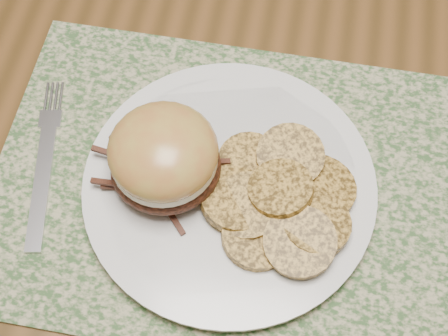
# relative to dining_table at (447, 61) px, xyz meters

# --- Properties ---
(ground) EXTENTS (3.50, 3.50, 0.00)m
(ground) POSITION_rel_dining_table_xyz_m (0.00, 0.00, -0.67)
(ground) COLOR #4F2F1B
(ground) RESTS_ON ground
(dining_table) EXTENTS (1.50, 0.90, 0.75)m
(dining_table) POSITION_rel_dining_table_xyz_m (0.00, 0.00, 0.00)
(dining_table) COLOR brown
(dining_table) RESTS_ON ground
(placemat) EXTENTS (0.45, 0.33, 0.00)m
(placemat) POSITION_rel_dining_table_xyz_m (-0.23, -0.26, 0.08)
(placemat) COLOR #34542B
(placemat) RESTS_ON dining_table
(dinner_plate) EXTENTS (0.26, 0.26, 0.02)m
(dinner_plate) POSITION_rel_dining_table_xyz_m (-0.23, -0.26, 0.09)
(dinner_plate) COLOR silver
(dinner_plate) RESTS_ON placemat
(pork_sandwich) EXTENTS (0.12, 0.12, 0.08)m
(pork_sandwich) POSITION_rel_dining_table_xyz_m (-0.29, -0.26, 0.14)
(pork_sandwich) COLOR black
(pork_sandwich) RESTS_ON dinner_plate
(roasted_potatoes) EXTENTS (0.17, 0.16, 0.04)m
(roasted_potatoes) POSITION_rel_dining_table_xyz_m (-0.18, -0.28, 0.11)
(roasted_potatoes) COLOR #BA8A36
(roasted_potatoes) RESTS_ON dinner_plate
(fork) EXTENTS (0.05, 0.19, 0.00)m
(fork) POSITION_rel_dining_table_xyz_m (-0.41, -0.26, 0.09)
(fork) COLOR silver
(fork) RESTS_ON placemat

